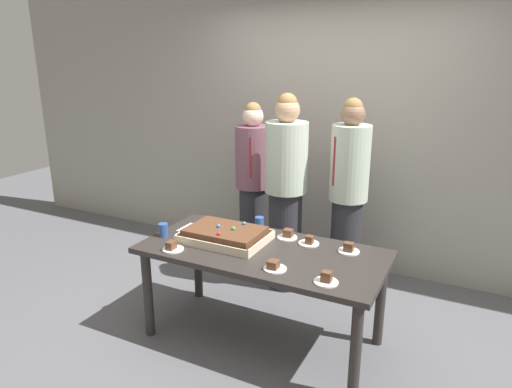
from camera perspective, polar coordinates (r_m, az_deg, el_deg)
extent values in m
plane|color=#5B5B60|center=(3.67, 0.74, -17.16)|extent=(12.00, 12.00, 0.00)
cube|color=#9E998E|center=(4.56, 9.85, 9.68)|extent=(8.00, 0.12, 3.00)
cube|color=#2D2826|center=(3.32, 0.79, -7.08)|extent=(1.72, 0.82, 0.04)
cylinder|color=#2D2826|center=(3.63, -13.04, -11.74)|extent=(0.07, 0.07, 0.68)
cylinder|color=#2D2826|center=(3.00, 12.03, -18.35)|extent=(0.07, 0.07, 0.68)
cylinder|color=#2D2826|center=(4.10, -7.12, -7.96)|extent=(0.07, 0.07, 0.68)
cylinder|color=#2D2826|center=(3.55, 14.93, -12.58)|extent=(0.07, 0.07, 0.68)
cube|color=beige|center=(3.47, -3.79, -5.58)|extent=(0.61, 0.43, 0.01)
cube|color=beige|center=(3.29, -5.68, -6.32)|extent=(0.61, 0.01, 0.05)
cube|color=beige|center=(3.63, -2.10, -4.00)|extent=(0.61, 0.01, 0.05)
cube|color=beige|center=(3.61, -7.94, -4.25)|extent=(0.01, 0.43, 0.05)
cube|color=beige|center=(3.33, 0.71, -6.00)|extent=(0.01, 0.43, 0.05)
cube|color=brown|center=(3.45, -3.80, -4.85)|extent=(0.54, 0.36, 0.08)
sphere|color=#2D84E0|center=(3.46, -4.59, -3.91)|extent=(0.03, 0.03, 0.03)
sphere|color=red|center=(3.32, -4.54, -4.83)|extent=(0.03, 0.03, 0.03)
sphere|color=green|center=(3.40, -2.78, -4.22)|extent=(0.03, 0.03, 0.03)
sphere|color=#2D84E0|center=(3.50, -1.45, -3.59)|extent=(0.03, 0.03, 0.03)
cylinder|color=white|center=(2.89, 8.53, -10.57)|extent=(0.15, 0.15, 0.01)
cube|color=brown|center=(2.88, 8.60, -9.91)|extent=(0.06, 0.05, 0.06)
cylinder|color=white|center=(3.34, 11.23, -6.87)|extent=(0.15, 0.15, 0.01)
cube|color=brown|center=(3.32, 11.24, -6.34)|extent=(0.06, 0.05, 0.06)
cylinder|color=white|center=(3.03, 2.34, -9.09)|extent=(0.15, 0.15, 0.01)
cube|color=brown|center=(3.01, 2.13, -8.57)|extent=(0.07, 0.07, 0.05)
cylinder|color=white|center=(3.42, 6.46, -6.01)|extent=(0.15, 0.15, 0.01)
cube|color=brown|center=(3.40, 6.55, -5.55)|extent=(0.05, 0.05, 0.06)
cylinder|color=white|center=(3.36, -10.07, -6.65)|extent=(0.15, 0.15, 0.01)
cube|color=brown|center=(3.34, -10.30, -6.16)|extent=(0.05, 0.07, 0.06)
cylinder|color=white|center=(3.51, 3.83, -5.30)|extent=(0.15, 0.15, 0.01)
cube|color=brown|center=(3.51, 3.95, -4.76)|extent=(0.07, 0.06, 0.06)
cylinder|color=#2D5199|center=(3.66, 0.41, -3.58)|extent=(0.07, 0.07, 0.10)
cylinder|color=#2D5199|center=(3.60, -11.23, -4.32)|extent=(0.07, 0.07, 0.10)
cube|color=silver|center=(3.75, -8.66, -4.04)|extent=(0.03, 0.20, 0.01)
cylinder|color=#28282D|center=(4.20, 3.53, -5.57)|extent=(0.29, 0.29, 0.90)
cylinder|color=#B7C6B2|center=(3.98, 3.72, 4.48)|extent=(0.36, 0.36, 0.60)
sphere|color=tan|center=(3.91, 3.83, 10.16)|extent=(0.21, 0.21, 0.21)
sphere|color=olive|center=(3.91, 3.85, 11.01)|extent=(0.17, 0.17, 0.17)
cylinder|color=#28282D|center=(4.59, -0.35, -4.06)|extent=(0.27, 0.27, 0.82)
cylinder|color=#7A4C5B|center=(4.39, -0.36, 4.54)|extent=(0.33, 0.33, 0.58)
cube|color=maroon|center=(4.23, -0.76, 4.48)|extent=(0.04, 0.02, 0.37)
sphere|color=beige|center=(4.33, -0.37, 9.46)|extent=(0.19, 0.19, 0.19)
sphere|color=olive|center=(4.32, -0.37, 10.16)|extent=(0.15, 0.15, 0.15)
cylinder|color=#28282D|center=(4.21, 10.81, -6.19)|extent=(0.26, 0.26, 0.85)
cylinder|color=#B7C6B2|center=(3.98, 11.39, 3.71)|extent=(0.33, 0.33, 0.64)
cube|color=maroon|center=(3.87, 9.69, 3.93)|extent=(0.04, 0.02, 0.41)
sphere|color=#8C664C|center=(3.91, 11.74, 9.54)|extent=(0.20, 0.20, 0.20)
sphere|color=olive|center=(3.90, 11.79, 10.33)|extent=(0.15, 0.15, 0.15)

